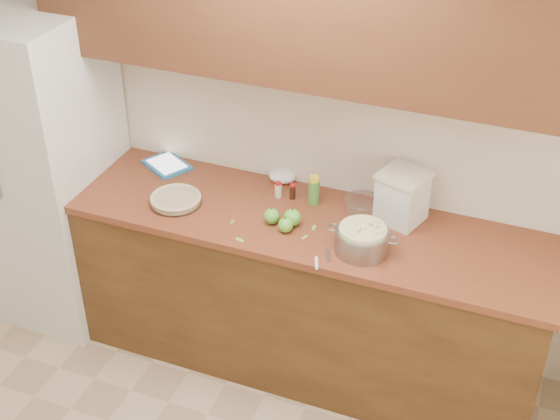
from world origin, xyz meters
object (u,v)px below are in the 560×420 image
at_px(pie, 176,200).
at_px(flour_canister, 402,196).
at_px(colander, 362,240).
at_px(tablet, 167,165).

bearing_deg(pie, flour_canister, 14.17).
relative_size(colander, flour_canister, 1.28).
xyz_separation_m(pie, flour_canister, (1.09, 0.28, 0.11)).
height_order(pie, tablet, pie).
xyz_separation_m(flour_canister, tablet, (-1.31, 0.04, -0.12)).
bearing_deg(colander, pie, 177.66).
bearing_deg(colander, tablet, 163.76).
bearing_deg(pie, colander, -2.34).
xyz_separation_m(colander, tablet, (-1.21, 0.35, -0.05)).
bearing_deg(flour_canister, tablet, 178.43).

